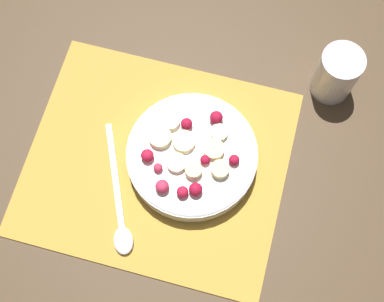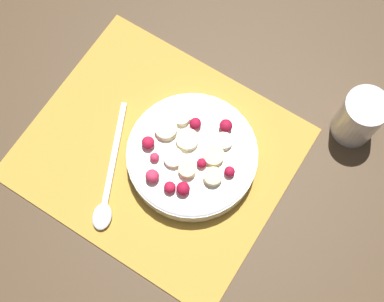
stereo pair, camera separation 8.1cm
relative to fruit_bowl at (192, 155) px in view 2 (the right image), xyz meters
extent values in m
plane|color=#4C3823|center=(-0.05, -0.02, -0.03)|extent=(3.00, 3.00, 0.00)
cube|color=gold|center=(-0.05, -0.02, -0.02)|extent=(0.41, 0.35, 0.01)
cylinder|color=white|center=(0.00, 0.00, -0.01)|extent=(0.20, 0.20, 0.03)
torus|color=white|center=(0.00, 0.00, 0.01)|extent=(0.20, 0.20, 0.01)
cylinder|color=white|center=(0.00, 0.00, 0.01)|extent=(0.18, 0.18, 0.00)
cylinder|color=beige|center=(0.03, 0.01, 0.02)|extent=(0.05, 0.05, 0.01)
cylinder|color=#F4EAB7|center=(-0.04, 0.04, 0.02)|extent=(0.03, 0.03, 0.01)
cylinder|color=beige|center=(-0.06, 0.01, 0.02)|extent=(0.05, 0.05, 0.01)
cylinder|color=#F4EAB7|center=(-0.02, 0.01, 0.02)|extent=(0.05, 0.05, 0.01)
cylinder|color=#F4EAB7|center=(0.03, 0.04, 0.02)|extent=(0.04, 0.04, 0.01)
cylinder|color=beige|center=(0.05, -0.02, 0.02)|extent=(0.03, 0.03, 0.01)
cylinder|color=beige|center=(0.01, -0.03, 0.02)|extent=(0.03, 0.03, 0.01)
cylinder|color=#F4EAB7|center=(-0.02, -0.02, 0.02)|extent=(0.04, 0.04, 0.01)
sphere|color=#B21433|center=(0.02, -0.01, 0.02)|extent=(0.02, 0.02, 0.02)
sphere|color=red|center=(0.00, -0.07, 0.02)|extent=(0.02, 0.02, 0.02)
sphere|color=#B21433|center=(0.02, -0.06, 0.02)|extent=(0.02, 0.02, 0.02)
sphere|color=#B21433|center=(0.07, 0.00, 0.02)|extent=(0.02, 0.02, 0.02)
sphere|color=#DB3356|center=(-0.03, -0.07, 0.02)|extent=(0.02, 0.02, 0.02)
sphere|color=#B21433|center=(0.02, 0.06, 0.02)|extent=(0.02, 0.02, 0.02)
sphere|color=red|center=(-0.06, -0.02, 0.02)|extent=(0.02, 0.02, 0.02)
sphere|color=#B21433|center=(-0.02, 0.04, 0.02)|extent=(0.02, 0.02, 0.02)
sphere|color=#DB3356|center=(-0.04, -0.04, 0.02)|extent=(0.01, 0.01, 0.01)
cube|color=silver|center=(-0.11, -0.06, -0.02)|extent=(0.08, 0.16, 0.00)
ellipsoid|color=silver|center=(-0.07, -0.15, -0.02)|extent=(0.04, 0.05, 0.01)
cylinder|color=white|center=(0.19, 0.19, 0.02)|extent=(0.07, 0.07, 0.09)
camera|label=1|loc=(0.07, -0.26, 0.78)|focal=50.00mm
camera|label=2|loc=(0.14, -0.22, 0.78)|focal=50.00mm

